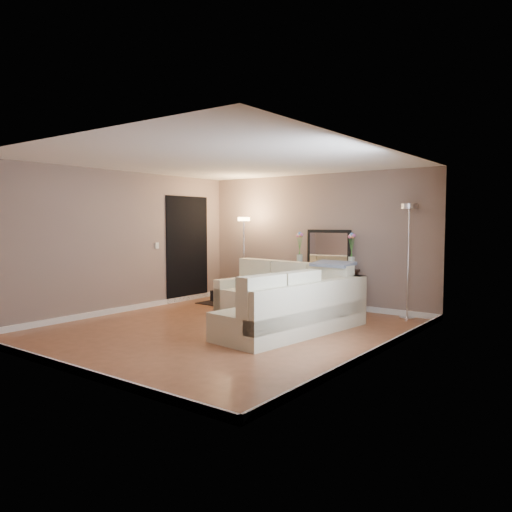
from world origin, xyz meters
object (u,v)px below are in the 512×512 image
Objects in this scene: sectional_sofa at (285,302)px; console_table at (321,286)px; floor_lamp_unlit at (409,238)px; floor_lamp_lit at (244,242)px.

sectional_sofa is 1.51m from console_table.
floor_lamp_unlit is at bearing 1.77° from console_table.
floor_lamp_unlit reaches higher than sectional_sofa.
console_table is 0.74× the size of floor_lamp_lit.
floor_lamp_unlit is at bearing 4.44° from floor_lamp_lit.
floor_lamp_unlit reaches higher than console_table.
console_table is 1.92m from floor_lamp_unlit.
floor_lamp_unlit is at bearing 46.14° from sectional_sofa.
floor_lamp_lit reaches higher than sectional_sofa.
floor_lamp_lit is at bearing -175.56° from floor_lamp_unlit.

